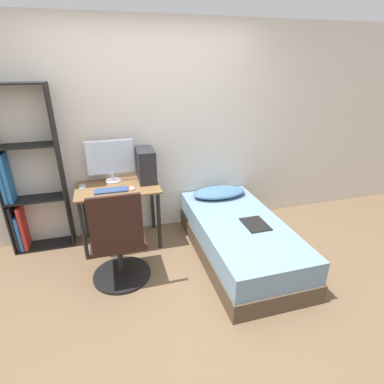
{
  "coord_description": "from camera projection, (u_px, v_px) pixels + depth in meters",
  "views": [
    {
      "loc": [
        -0.5,
        -2.06,
        2.05
      ],
      "look_at": [
        0.31,
        0.78,
        0.75
      ],
      "focal_mm": 28.0,
      "sensor_mm": 36.0,
      "label": 1
    }
  ],
  "objects": [
    {
      "name": "ground_plane",
      "position": [
        183.0,
        302.0,
        2.77
      ],
      "size": [
        14.0,
        14.0,
        0.0
      ],
      "primitive_type": "plane",
      "color": "brown"
    },
    {
      "name": "wall_back",
      "position": [
        151.0,
        133.0,
        3.58
      ],
      "size": [
        8.0,
        0.05,
        2.5
      ],
      "color": "silver",
      "rests_on": "ground_plane"
    },
    {
      "name": "desk",
      "position": [
        119.0,
        197.0,
        3.45
      ],
      "size": [
        0.93,
        0.59,
        0.74
      ],
      "color": "brown",
      "rests_on": "ground_plane"
    },
    {
      "name": "bookshelf",
      "position": [
        20.0,
        181.0,
        3.25
      ],
      "size": [
        0.65,
        0.24,
        1.86
      ],
      "color": "black",
      "rests_on": "ground_plane"
    },
    {
      "name": "office_chair",
      "position": [
        119.0,
        248.0,
        2.9
      ],
      "size": [
        0.59,
        0.59,
        1.02
      ],
      "color": "black",
      "rests_on": "ground_plane"
    },
    {
      "name": "bed",
      "position": [
        239.0,
        238.0,
        3.36
      ],
      "size": [
        0.91,
        1.85,
        0.44
      ],
      "color": "#4C3D2D",
      "rests_on": "ground_plane"
    },
    {
      "name": "pillow",
      "position": [
        219.0,
        192.0,
        3.83
      ],
      "size": [
        0.69,
        0.36,
        0.11
      ],
      "color": "teal",
      "rests_on": "bed"
    },
    {
      "name": "magazine",
      "position": [
        255.0,
        224.0,
        3.19
      ],
      "size": [
        0.24,
        0.32,
        0.01
      ],
      "color": "black",
      "rests_on": "bed"
    },
    {
      "name": "monitor",
      "position": [
        111.0,
        159.0,
        3.44
      ],
      "size": [
        0.55,
        0.18,
        0.5
      ],
      "color": "#B7B7BC",
      "rests_on": "desk"
    },
    {
      "name": "keyboard",
      "position": [
        111.0,
        190.0,
        3.27
      ],
      "size": [
        0.36,
        0.14,
        0.02
      ],
      "color": "#33477A",
      "rests_on": "desk"
    },
    {
      "name": "pc_tower",
      "position": [
        146.0,
        165.0,
        3.49
      ],
      "size": [
        0.2,
        0.36,
        0.38
      ],
      "color": "#232328",
      "rests_on": "desk"
    },
    {
      "name": "mouse",
      "position": [
        132.0,
        188.0,
        3.33
      ],
      "size": [
        0.06,
        0.09,
        0.02
      ],
      "color": "silver",
      "rests_on": "desk"
    },
    {
      "name": "phone",
      "position": [
        83.0,
        187.0,
        3.39
      ],
      "size": [
        0.07,
        0.14,
        0.01
      ],
      "color": "#B7B7BC",
      "rests_on": "desk"
    }
  ]
}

